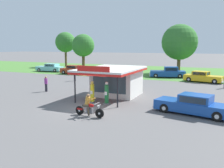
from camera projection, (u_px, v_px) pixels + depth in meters
ground_plane at (85, 109)px, 19.01m from camera, size 300.00×300.00×0.00m
grass_verge_strip at (166, 72)px, 46.09m from camera, size 120.00×24.00×0.01m
service_station_kiosk at (116, 79)px, 23.82m from camera, size 4.83×7.12×3.25m
gas_pump_nearside at (92, 93)px, 21.03m from camera, size 0.44×0.44×1.86m
gas_pump_offside at (107, 94)px, 20.48m from camera, size 0.44×0.44×1.88m
motorcycle_with_rider at (89, 107)px, 16.92m from camera, size 2.28×0.70×1.58m
featured_classic_sedan at (194, 105)px, 17.44m from camera, size 5.77×2.85×1.45m
parked_car_back_row_left at (75, 70)px, 42.33m from camera, size 5.45×2.16×1.52m
parked_car_back_row_far_right at (107, 71)px, 39.97m from camera, size 5.34×2.39×1.61m
parked_car_back_row_centre_right at (203, 77)px, 32.99m from camera, size 5.38×2.90×1.45m
parked_car_back_row_right at (168, 73)px, 37.93m from camera, size 5.72×3.13×1.64m
parked_car_back_row_centre at (50, 68)px, 46.62m from camera, size 5.47×2.16×1.50m
bystander_chatting_near_pumps at (46, 84)px, 26.09m from camera, size 0.34×0.34×1.64m
bystander_strolling_foreground at (75, 75)px, 34.03m from camera, size 0.34×0.34×1.57m
tree_oak_left at (65, 42)px, 57.37m from camera, size 4.71×4.71×8.03m
tree_oak_far_right at (83, 46)px, 52.24m from camera, size 4.78×4.78×7.32m
tree_oak_centre at (179, 43)px, 43.18m from camera, size 6.23×6.23×8.60m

